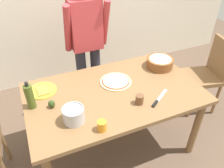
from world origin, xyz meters
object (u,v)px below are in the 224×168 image
object	(u,v)px
olive_oil_bottle	(30,96)
chef_knife	(158,100)
person_cook	(87,41)
steel_pot	(73,115)
pizza_raw_on_board	(116,81)
dining_table	(114,99)
cup_orange	(102,126)
avocado	(52,104)
plate_with_slice	(42,91)
popcorn_bowl	(160,62)
chair_wooden_right	(208,72)
cup_small_brown	(140,99)

from	to	relation	value
olive_oil_bottle	chef_knife	distance (m)	1.09
person_cook	steel_pot	world-z (taller)	person_cook
pizza_raw_on_board	chef_knife	distance (m)	0.46
dining_table	cup_orange	world-z (taller)	cup_orange
steel_pot	avocado	distance (m)	0.26
plate_with_slice	popcorn_bowl	world-z (taller)	popcorn_bowl
dining_table	pizza_raw_on_board	world-z (taller)	pizza_raw_on_board
person_cook	chair_wooden_right	bearing A→B (deg)	-24.49
dining_table	olive_oil_bottle	distance (m)	0.75
dining_table	olive_oil_bottle	xyz separation A→B (m)	(-0.72, 0.08, 0.20)
chair_wooden_right	cup_small_brown	size ratio (longest dim) A/B	11.18
pizza_raw_on_board	cup_small_brown	bearing A→B (deg)	-80.19
popcorn_bowl	chef_knife	world-z (taller)	popcorn_bowl
dining_table	olive_oil_bottle	size ratio (longest dim) A/B	6.25
steel_pot	cup_orange	xyz separation A→B (m)	(0.17, -0.17, -0.02)
person_cook	steel_pot	bearing A→B (deg)	-113.87
olive_oil_bottle	steel_pot	distance (m)	0.41
dining_table	plate_with_slice	distance (m)	0.67
person_cook	steel_pot	distance (m)	1.07
popcorn_bowl	cup_small_brown	size ratio (longest dim) A/B	3.29
steel_pot	cup_orange	size ratio (longest dim) A/B	2.04
cup_small_brown	chef_knife	size ratio (longest dim) A/B	0.33
chef_knife	person_cook	bearing A→B (deg)	106.78
cup_small_brown	avocado	size ratio (longest dim) A/B	1.21
cup_small_brown	dining_table	bearing A→B (deg)	119.53
plate_with_slice	avocado	bearing A→B (deg)	-80.91
dining_table	cup_orange	distance (m)	0.50
olive_oil_bottle	cup_small_brown	xyz separation A→B (m)	(0.85, -0.31, -0.07)
chair_wooden_right	popcorn_bowl	xyz separation A→B (m)	(-0.70, 0.05, 0.28)
pizza_raw_on_board	plate_with_slice	bearing A→B (deg)	168.64
chef_knife	popcorn_bowl	bearing A→B (deg)	56.22
chef_knife	plate_with_slice	bearing A→B (deg)	149.70
chair_wooden_right	chef_knife	size ratio (longest dim) A/B	3.72
person_cook	olive_oil_bottle	world-z (taller)	person_cook
chair_wooden_right	cup_orange	xyz separation A→B (m)	(-1.59, -0.54, 0.26)
steel_pot	cup_orange	world-z (taller)	steel_pot
person_cook	pizza_raw_on_board	world-z (taller)	person_cook
dining_table	avocado	xyz separation A→B (m)	(-0.57, 0.01, 0.13)
plate_with_slice	avocado	world-z (taller)	avocado
person_cook	cup_small_brown	xyz separation A→B (m)	(0.14, -0.99, -0.14)
person_cook	plate_with_slice	distance (m)	0.80
steel_pot	chef_knife	distance (m)	0.74
dining_table	chair_wooden_right	bearing A→B (deg)	6.56
person_cook	popcorn_bowl	world-z (taller)	person_cook
popcorn_bowl	olive_oil_bottle	distance (m)	1.34
person_cook	cup_orange	world-z (taller)	person_cook
olive_oil_bottle	chef_knife	bearing A→B (deg)	-18.84
popcorn_bowl	avocado	size ratio (longest dim) A/B	4.00
olive_oil_bottle	steel_pot	world-z (taller)	olive_oil_bottle
person_cook	chef_knife	world-z (taller)	person_cook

